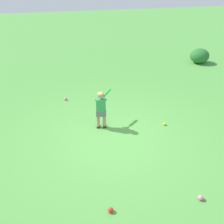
{
  "coord_description": "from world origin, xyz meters",
  "views": [
    {
      "loc": [
        5.23,
        -1.16,
        3.95
      ],
      "look_at": [
        -0.58,
        0.1,
        0.45
      ],
      "focal_mm": 41.17,
      "sensor_mm": 36.0,
      "label": 1
    }
  ],
  "objects": [
    {
      "name": "play_ball_far_right",
      "position": [
        -2.41,
        -1.07,
        0.05
      ],
      "size": [
        0.1,
        0.1,
        0.1
      ],
      "primitive_type": "sphere",
      "color": "pink",
      "rests_on": "ground"
    },
    {
      "name": "play_ball_behind_batter",
      "position": [
        2.27,
        1.22,
        0.05
      ],
      "size": [
        0.1,
        0.1,
        0.1
      ],
      "primitive_type": "sphere",
      "color": "pink",
      "rests_on": "ground"
    },
    {
      "name": "shrub_left_background",
      "position": [
        -4.78,
        5.0,
        0.32
      ],
      "size": [
        0.76,
        0.84,
        0.64
      ],
      "primitive_type": "ellipsoid",
      "color": "#286B2D",
      "rests_on": "ground"
    },
    {
      "name": "play_ball_near_batter",
      "position": [
        -0.31,
        1.54,
        0.04
      ],
      "size": [
        0.08,
        0.08,
        0.08
      ],
      "primitive_type": "sphere",
      "color": "yellow",
      "rests_on": "ground"
    },
    {
      "name": "ground_plane",
      "position": [
        0.0,
        0.0,
        0.0
      ],
      "size": [
        40.0,
        40.0,
        0.0
      ],
      "primitive_type": "plane",
      "color": "#519942"
    },
    {
      "name": "play_ball_center_lawn",
      "position": [
        2.18,
        -0.53,
        0.05
      ],
      "size": [
        0.1,
        0.1,
        0.1
      ],
      "primitive_type": "sphere",
      "color": "red",
      "rests_on": "ground"
    },
    {
      "name": "child_batter",
      "position": [
        -0.61,
        -0.19,
        0.65
      ],
      "size": [
        0.65,
        0.54,
        1.08
      ],
      "color": "#232328",
      "rests_on": "ground"
    }
  ]
}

